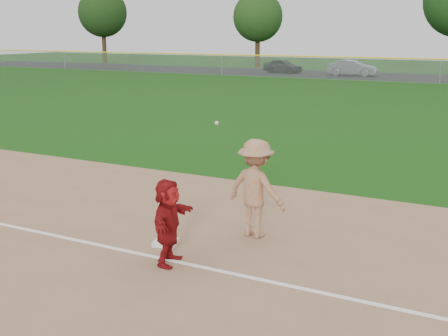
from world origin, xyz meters
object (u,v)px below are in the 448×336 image
at_px(first_base, 166,242).
at_px(car_mid, 352,68).
at_px(base_runner, 168,222).
at_px(car_left, 283,66).

distance_m(first_base, car_mid, 46.10).
bearing_deg(first_base, car_mid, 100.13).
height_order(base_runner, car_left, base_runner).
bearing_deg(car_mid, base_runner, -174.31).
bearing_deg(first_base, base_runner, -53.17).
xyz_separation_m(base_runner, car_mid, (-8.67, 46.12, -0.05)).
bearing_deg(base_runner, car_mid, -0.06).
distance_m(base_runner, car_left, 49.48).
height_order(first_base, car_mid, car_mid).
height_order(first_base, base_runner, base_runner).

